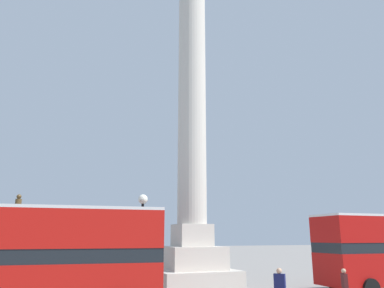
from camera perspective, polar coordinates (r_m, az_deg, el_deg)
The scene contains 6 objects.
monument_column at distance 23.03m, azimuth 0.00°, elevation -1.31°, with size 4.49×4.49×22.61m.
bus_b at distance 16.43m, azimuth -24.75°, elevation -15.23°, with size 11.00×3.55×4.23m.
equestrian_statue at distance 24.77m, azimuth -25.81°, elevation -16.46°, with size 4.29×3.39×5.53m.
street_lamp at distance 19.70m, azimuth -7.64°, elevation -13.19°, with size 0.49×0.49×5.21m.
pedestrian_near_lamp at distance 17.19m, azimuth 13.26°, elevation -20.45°, with size 0.44×0.48×1.78m.
pedestrian_by_plinth at distance 19.51m, azimuth 22.27°, elevation -19.32°, with size 0.33×0.46×1.64m.
Camera 1 is at (-8.41, -20.84, 3.06)m, focal length 35.00 mm.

